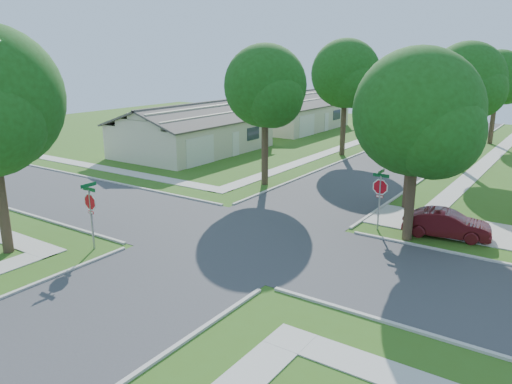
{
  "coord_description": "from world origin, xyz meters",
  "views": [
    {
      "loc": [
        12.69,
        -17.64,
        8.26
      ],
      "look_at": [
        -0.83,
        2.27,
        1.6
      ],
      "focal_mm": 35.0,
      "sensor_mm": 36.0,
      "label": 1
    }
  ],
  "objects_px": {
    "tree_w_near": "(266,90)",
    "tree_w_far": "(398,82)",
    "tree_ne_corner": "(418,118)",
    "stop_sign_sw": "(90,205)",
    "house_nw_far": "(292,115)",
    "car_curb_east": "(410,155)",
    "car_driveway": "(446,224)",
    "house_nw_near": "(194,135)",
    "stop_sign_ne": "(380,189)",
    "tree_e_far": "(498,80)",
    "tree_e_near": "(415,106)",
    "tree_e_mid": "(467,83)",
    "tree_w_mid": "(346,77)",
    "car_curb_west": "(432,129)"
  },
  "relations": [
    {
      "from": "tree_w_mid",
      "to": "tree_e_near",
      "type": "bearing_deg",
      "value": -51.95
    },
    {
      "from": "stop_sign_ne",
      "to": "house_nw_near",
      "type": "xyz_separation_m",
      "value": [
        -20.69,
        10.3,
        -0.51
      ]
    },
    {
      "from": "tree_w_mid",
      "to": "car_curb_west",
      "type": "bearing_deg",
      "value": 76.71
    },
    {
      "from": "tree_w_far",
      "to": "car_driveway",
      "type": "relative_size",
      "value": 2.06
    },
    {
      "from": "stop_sign_ne",
      "to": "tree_e_near",
      "type": "bearing_deg",
      "value": 89.32
    },
    {
      "from": "tree_e_far",
      "to": "tree_ne_corner",
      "type": "xyz_separation_m",
      "value": [
        1.61,
        -29.8,
        -0.39
      ]
    },
    {
      "from": "stop_sign_sw",
      "to": "tree_e_far",
      "type": "xyz_separation_m",
      "value": [
        9.45,
        38.71,
        3.95
      ]
    },
    {
      "from": "tree_w_near",
      "to": "tree_w_far",
      "type": "xyz_separation_m",
      "value": [
        -0.01,
        25.0,
        -0.61
      ]
    },
    {
      "from": "stop_sign_sw",
      "to": "car_driveway",
      "type": "relative_size",
      "value": 0.76
    },
    {
      "from": "tree_w_near",
      "to": "tree_ne_corner",
      "type": "distance_m",
      "value": 12.02
    },
    {
      "from": "stop_sign_ne",
      "to": "tree_e_far",
      "type": "distance_m",
      "value": 29.57
    },
    {
      "from": "tree_e_far",
      "to": "car_driveway",
      "type": "distance_m",
      "value": 29.15
    },
    {
      "from": "tree_w_mid",
      "to": "car_curb_west",
      "type": "height_order",
      "value": "tree_w_mid"
    },
    {
      "from": "stop_sign_ne",
      "to": "tree_e_near",
      "type": "height_order",
      "value": "tree_e_near"
    },
    {
      "from": "tree_e_mid",
      "to": "tree_w_far",
      "type": "height_order",
      "value": "tree_e_mid"
    },
    {
      "from": "tree_e_near",
      "to": "car_curb_east",
      "type": "height_order",
      "value": "tree_e_near"
    },
    {
      "from": "tree_w_far",
      "to": "car_curb_east",
      "type": "height_order",
      "value": "tree_w_far"
    },
    {
      "from": "tree_ne_corner",
      "to": "house_nw_near",
      "type": "xyz_separation_m",
      "value": [
        -22.35,
        10.79,
        -4.08
      ]
    },
    {
      "from": "car_curb_west",
      "to": "tree_w_mid",
      "type": "bearing_deg",
      "value": 83.94
    },
    {
      "from": "stop_sign_ne",
      "to": "tree_w_near",
      "type": "distance_m",
      "value": 11.07
    },
    {
      "from": "stop_sign_ne",
      "to": "house_nw_far",
      "type": "relative_size",
      "value": 0.22
    },
    {
      "from": "tree_e_mid",
      "to": "tree_w_near",
      "type": "distance_m",
      "value": 15.25
    },
    {
      "from": "car_driveway",
      "to": "car_curb_east",
      "type": "distance_m",
      "value": 16.4
    },
    {
      "from": "tree_e_near",
      "to": "tree_e_far",
      "type": "xyz_separation_m",
      "value": [
        0.0,
        25.0,
        0.34
      ]
    },
    {
      "from": "stop_sign_ne",
      "to": "tree_e_mid",
      "type": "xyz_separation_m",
      "value": [
        0.06,
        16.31,
        4.22
      ]
    },
    {
      "from": "tree_ne_corner",
      "to": "car_curb_west",
      "type": "bearing_deg",
      "value": 103.55
    },
    {
      "from": "stop_sign_sw",
      "to": "car_curb_west",
      "type": "xyz_separation_m",
      "value": [
        3.5,
        40.27,
        -1.27
      ]
    },
    {
      "from": "tree_e_far",
      "to": "tree_w_mid",
      "type": "relative_size",
      "value": 0.91
    },
    {
      "from": "tree_e_mid",
      "to": "tree_w_mid",
      "type": "distance_m",
      "value": 9.4
    },
    {
      "from": "tree_ne_corner",
      "to": "tree_e_near",
      "type": "bearing_deg",
      "value": 108.53
    },
    {
      "from": "tree_w_near",
      "to": "stop_sign_sw",
      "type": "bearing_deg",
      "value": -90.23
    },
    {
      "from": "stop_sign_sw",
      "to": "tree_w_mid",
      "type": "relative_size",
      "value": 0.31
    },
    {
      "from": "car_curb_west",
      "to": "tree_w_near",
      "type": "bearing_deg",
      "value": 89.84
    },
    {
      "from": "tree_w_mid",
      "to": "car_curb_east",
      "type": "xyz_separation_m",
      "value": [
        5.88,
        -0.44,
        -5.77
      ]
    },
    {
      "from": "stop_sign_sw",
      "to": "house_nw_far",
      "type": "height_order",
      "value": "house_nw_far"
    },
    {
      "from": "car_driveway",
      "to": "stop_sign_ne",
      "type": "bearing_deg",
      "value": 94.12
    },
    {
      "from": "tree_e_near",
      "to": "car_driveway",
      "type": "distance_m",
      "value": 6.78
    },
    {
      "from": "tree_e_far",
      "to": "tree_w_far",
      "type": "bearing_deg",
      "value": -180.0
    },
    {
      "from": "tree_e_mid",
      "to": "tree_w_far",
      "type": "relative_size",
      "value": 1.15
    },
    {
      "from": "tree_w_near",
      "to": "house_nw_near",
      "type": "relative_size",
      "value": 0.66
    },
    {
      "from": "tree_e_far",
      "to": "car_driveway",
      "type": "bearing_deg",
      "value": -84.09
    },
    {
      "from": "stop_sign_sw",
      "to": "house_nw_near",
      "type": "distance_m",
      "value": 22.71
    },
    {
      "from": "car_driveway",
      "to": "car_curb_east",
      "type": "relative_size",
      "value": 0.92
    },
    {
      "from": "stop_sign_sw",
      "to": "car_curb_east",
      "type": "distance_m",
      "value": 25.99
    },
    {
      "from": "stop_sign_ne",
      "to": "car_curb_west",
      "type": "relative_size",
      "value": 0.57
    },
    {
      "from": "house_nw_near",
      "to": "car_driveway",
      "type": "relative_size",
      "value": 3.49
    },
    {
      "from": "stop_sign_sw",
      "to": "car_driveway",
      "type": "height_order",
      "value": "stop_sign_sw"
    },
    {
      "from": "stop_sign_ne",
      "to": "house_nw_near",
      "type": "relative_size",
      "value": 0.22
    },
    {
      "from": "stop_sign_sw",
      "to": "car_curb_west",
      "type": "distance_m",
      "value": 40.44
    },
    {
      "from": "tree_w_near",
      "to": "car_curb_west",
      "type": "xyz_separation_m",
      "value": [
        3.44,
        26.56,
        -5.36
      ]
    }
  ]
}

